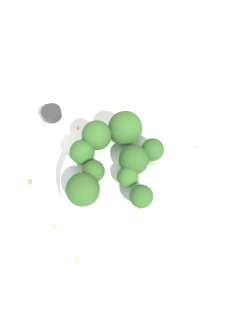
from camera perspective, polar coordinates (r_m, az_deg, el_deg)
ground_plane at (r=0.56m, az=-0.00°, el=-3.71°), size 3.00×3.00×0.00m
bowl at (r=0.54m, az=-0.00°, el=-2.65°), size 0.21×0.21×0.05m
broccoli_floret_0 at (r=0.49m, az=0.35°, el=-1.61°), size 0.03×0.03×0.04m
broccoli_floret_1 at (r=0.51m, az=-7.62°, el=2.68°), size 0.04×0.04×0.05m
broccoli_floret_2 at (r=0.47m, az=2.69°, el=-5.07°), size 0.03×0.03×0.05m
broccoli_floret_3 at (r=0.50m, az=1.65°, el=1.14°), size 0.05×0.05×0.05m
broccoli_floret_4 at (r=0.53m, az=-0.10°, el=6.95°), size 0.06×0.06×0.06m
broccoli_floret_5 at (r=0.52m, az=-5.13°, el=5.64°), size 0.05×0.05×0.06m
broccoli_floret_6 at (r=0.51m, az=4.65°, el=3.01°), size 0.04×0.04×0.05m
broccoli_floret_7 at (r=0.49m, az=-5.62°, el=-0.70°), size 0.03×0.03×0.05m
broccoli_floret_8 at (r=0.48m, az=-7.50°, el=-3.79°), size 0.05×0.05×0.06m
pepper_shaker at (r=0.61m, az=-12.76°, el=7.69°), size 0.04×0.04×0.06m
almond_crumb_0 at (r=0.59m, az=-16.42°, el=-2.22°), size 0.01×0.01×0.01m
almond_crumb_1 at (r=0.55m, az=-12.52°, el=-10.01°), size 0.01×0.01×0.01m
almond_crumb_2 at (r=0.61m, az=12.19°, el=3.59°), size 0.01×0.01×0.01m
almond_crumb_3 at (r=0.63m, az=-8.40°, el=7.01°), size 0.01×0.01×0.01m
almond_crumb_4 at (r=0.53m, az=-8.44°, el=-15.58°), size 0.01×0.01×0.01m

